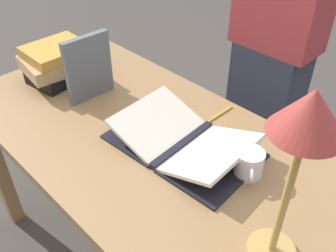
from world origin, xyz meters
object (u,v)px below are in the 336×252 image
reading_lamp (304,134)px  person_reader (276,37)px  book_standing_upright (89,68)px  coffee_mug (249,163)px  book_stack_tall (57,63)px  open_book (183,141)px  pencil (219,115)px

reading_lamp → person_reader: person_reader is taller
book_standing_upright → coffee_mug: size_ratio=2.52×
book_stack_tall → person_reader: bearing=-126.5°
open_book → reading_lamp: (-0.42, 0.13, 0.34)m
open_book → person_reader: size_ratio=0.28×
pencil → person_reader: 0.49m
coffee_mug → pencil: bearing=-34.5°
book_standing_upright → pencil: bearing=-147.2°
pencil → reading_lamp: bearing=141.9°
open_book → book_stack_tall: 0.66m
open_book → reading_lamp: size_ratio=1.05×
reading_lamp → pencil: reading_lamp is taller
book_stack_tall → pencil: 0.69m
open_book → reading_lamp: reading_lamp is taller
person_reader → book_stack_tall: bearing=-126.5°
book_standing_upright → reading_lamp: (-0.87, 0.10, 0.24)m
reading_lamp → pencil: (0.45, -0.35, -0.37)m
coffee_mug → pencil: coffee_mug is taller
open_book → book_standing_upright: bearing=0.3°
open_book → book_stack_tall: book_stack_tall is taller
open_book → coffee_mug: coffee_mug is taller
coffee_mug → person_reader: size_ratio=0.06×
book_standing_upright → person_reader: (-0.34, -0.72, 0.00)m
book_standing_upright → pencil: 0.51m
pencil → coffee_mug: bearing=145.5°
open_book → coffee_mug: size_ratio=4.99×
book_stack_tall → coffee_mug: book_stack_tall is taller
open_book → coffee_mug: 0.23m
book_standing_upright → pencil: size_ratio=1.69×
book_standing_upright → reading_lamp: bearing=175.9°
book_stack_tall → coffee_mug: size_ratio=2.90×
book_stack_tall → book_standing_upright: (-0.20, -0.02, 0.05)m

